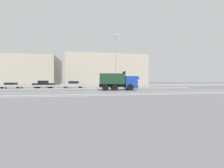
# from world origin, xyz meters

# --- Properties ---
(ground_plane) EXTENTS (320.00, 320.00, 0.00)m
(ground_plane) POSITION_xyz_m (0.00, 0.00, 0.00)
(ground_plane) COLOR #565659
(lane_strip_0) EXTENTS (70.35, 0.16, 0.01)m
(lane_strip_0) POSITION_xyz_m (2.87, -4.23, 0.00)
(lane_strip_0) COLOR silver
(lane_strip_0) RESTS_ON ground_plane
(lane_strip_1) EXTENTS (70.35, 0.16, 0.01)m
(lane_strip_1) POSITION_xyz_m (2.87, -6.78, 0.00)
(lane_strip_1) COLOR silver
(lane_strip_1) RESTS_ON ground_plane
(lane_strip_2) EXTENTS (70.35, 0.16, 0.01)m
(lane_strip_2) POSITION_xyz_m (2.87, -9.39, 0.00)
(lane_strip_2) COLOR silver
(lane_strip_2) RESTS_ON ground_plane
(lane_strip_3) EXTENTS (70.35, 0.16, 0.01)m
(lane_strip_3) POSITION_xyz_m (2.87, -9.88, 0.00)
(lane_strip_3) COLOR silver
(lane_strip_3) RESTS_ON ground_plane
(lane_strip_4) EXTENTS (70.35, 0.16, 0.01)m
(lane_strip_4) POSITION_xyz_m (2.87, -11.24, 0.00)
(lane_strip_4) COLOR silver
(lane_strip_4) RESTS_ON ground_plane
(median_island) EXTENTS (38.69, 1.10, 0.18)m
(median_island) POSITION_xyz_m (0.00, 1.60, 0.09)
(median_island) COLOR gray
(median_island) RESTS_ON ground_plane
(median_guardrail) EXTENTS (70.35, 0.09, 0.78)m
(median_guardrail) POSITION_xyz_m (0.00, 2.97, 0.57)
(median_guardrail) COLOR #9EA0A5
(median_guardrail) RESTS_ON ground_plane
(dump_truck) EXTENTS (6.50, 3.26, 3.18)m
(dump_truck) POSITION_xyz_m (3.67, -2.50, 1.21)
(dump_truck) COLOR #19389E
(dump_truck) RESTS_ON ground_plane
(median_road_sign) EXTENTS (0.82, 0.16, 2.57)m
(median_road_sign) POSITION_xyz_m (7.95, 1.60, 1.39)
(median_road_sign) COLOR white
(median_road_sign) RESTS_ON ground_plane
(street_lamp_1) EXTENTS (0.71, 1.83, 10.34)m
(street_lamp_1) POSITION_xyz_m (3.43, 1.49, 5.62)
(street_lamp_1) COLOR #ADADB2
(street_lamp_1) RESTS_ON ground_plane
(parked_car_2) EXTENTS (4.52, 2.24, 1.23)m
(parked_car_2) POSITION_xyz_m (-16.82, 5.46, 0.64)
(parked_car_2) COLOR gray
(parked_car_2) RESTS_ON ground_plane
(parked_car_3) EXTENTS (4.13, 1.91, 1.62)m
(parked_car_3) POSITION_xyz_m (-10.91, 5.62, 0.80)
(parked_car_3) COLOR black
(parked_car_3) RESTS_ON ground_plane
(parked_car_4) EXTENTS (5.03, 2.33, 1.49)m
(parked_car_4) POSITION_xyz_m (-5.02, 6.21, 0.75)
(parked_car_4) COLOR #A3A3A8
(parked_car_4) RESTS_ON ground_plane
(background_building_0) EXTENTS (14.12, 14.82, 8.43)m
(background_building_0) POSITION_xyz_m (-17.56, 21.37, 4.22)
(background_building_0) COLOR #B7AD99
(background_building_0) RESTS_ON ground_plane
(background_building_1) EXTENTS (21.49, 14.42, 8.62)m
(background_building_1) POSITION_xyz_m (3.45, 17.44, 4.31)
(background_building_1) COLOR #B7AD99
(background_building_1) RESTS_ON ground_plane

